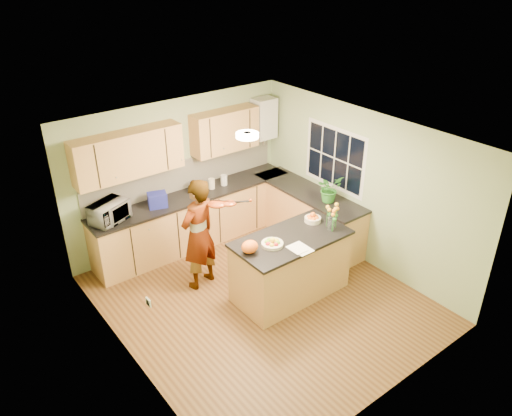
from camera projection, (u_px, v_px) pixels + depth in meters
floor at (261, 299)px, 7.35m from camera, size 4.50×4.50×0.00m
ceiling at (262, 139)px, 6.17m from camera, size 4.00×4.50×0.02m
wall_back at (178, 173)px, 8.33m from camera, size 4.00×0.02×2.50m
wall_front at (395, 312)px, 5.19m from camera, size 4.00×0.02×2.50m
wall_left at (123, 280)px, 5.68m from camera, size 0.02×4.50×2.50m
wall_right at (361, 187)px, 7.84m from camera, size 0.02×4.50×2.50m
back_counter at (195, 218)px, 8.54m from camera, size 3.64×0.62×0.94m
right_counter at (308, 215)px, 8.64m from camera, size 0.62×2.24×0.94m
splashback at (184, 174)px, 8.40m from camera, size 3.60×0.02×0.52m
upper_cabinets at (171, 144)px, 7.84m from camera, size 3.20×0.34×0.70m
boiler at (264, 118)px, 8.83m from camera, size 0.40×0.30×0.86m
window_right at (335, 158)px, 8.11m from camera, size 0.01×1.30×1.05m
light_switch at (148, 302)px, 5.25m from camera, size 0.02×0.09×0.09m
ceiling_lamp at (247, 135)px, 6.40m from camera, size 0.30×0.30×0.07m
peninsula_island at (290, 266)px, 7.26m from camera, size 1.69×0.87×0.97m
fruit_dish at (272, 243)px, 6.83m from camera, size 0.30×0.30×0.11m
orange_bowl at (313, 218)px, 7.41m from camera, size 0.24×0.24×0.14m
flower_vase at (332, 211)px, 7.09m from camera, size 0.24×0.24×0.45m
orange_bag at (250, 247)px, 6.65m from camera, size 0.26×0.23×0.18m
papers at (301, 248)px, 6.77m from camera, size 0.23×0.32×0.01m
violinist at (199, 234)px, 7.29m from camera, size 0.72×0.57×1.75m
violin at (217, 204)px, 7.00m from camera, size 0.69×0.60×0.17m
microwave at (109, 212)px, 7.44m from camera, size 0.66×0.56×0.31m
blue_box at (157, 200)px, 7.87m from camera, size 0.34×0.30×0.23m
kettle at (193, 187)px, 8.31m from camera, size 0.15×0.15×0.27m
jar_cream at (212, 184)px, 8.47m from camera, size 0.14×0.14×0.18m
jar_white at (224, 180)px, 8.60m from camera, size 0.13×0.13×0.18m
potted_plant at (329, 189)px, 7.99m from camera, size 0.41×0.36×0.44m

